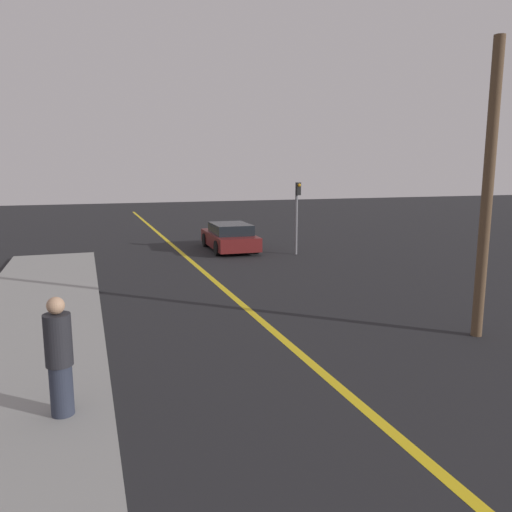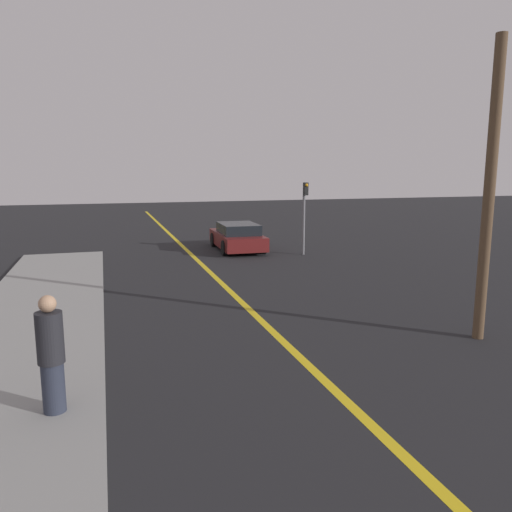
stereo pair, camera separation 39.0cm
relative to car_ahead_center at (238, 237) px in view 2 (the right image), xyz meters
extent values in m
cube|color=gold|center=(-2.32, -6.64, -0.62)|extent=(0.20, 60.00, 0.01)
cube|color=gray|center=(-7.75, -11.97, -0.56)|extent=(3.26, 25.34, 0.12)
cube|color=maroon|center=(0.00, 0.06, -0.13)|extent=(2.01, 4.39, 0.62)
cube|color=black|center=(0.00, -0.16, 0.42)|extent=(1.72, 2.43, 0.47)
cylinder|color=black|center=(-0.85, 1.43, -0.29)|extent=(0.24, 0.67, 0.67)
cylinder|color=black|center=(0.93, 1.37, -0.29)|extent=(0.24, 0.67, 0.67)
cylinder|color=black|center=(-0.93, -1.26, -0.29)|extent=(0.24, 0.67, 0.67)
cylinder|color=black|center=(0.85, -1.32, -0.29)|extent=(0.24, 0.67, 0.67)
cylinder|color=#282D3D|center=(-6.86, -14.81, -0.11)|extent=(0.34, 0.34, 0.79)
cylinder|color=#232328|center=(-6.86, -14.81, 0.67)|extent=(0.40, 0.40, 0.79)
sphere|color=tan|center=(-6.86, -14.81, 1.20)|extent=(0.26, 0.26, 0.26)
cylinder|color=slate|center=(2.48, -2.10, 0.98)|extent=(0.12, 0.12, 3.20)
cube|color=black|center=(2.48, -2.28, 2.30)|extent=(0.18, 0.18, 0.55)
sphere|color=orange|center=(2.48, -2.37, 2.47)|extent=(0.14, 0.14, 0.14)
cylinder|color=brown|center=(2.00, -13.65, 2.65)|extent=(0.24, 0.24, 6.54)
camera|label=1|loc=(-6.37, -22.41, 3.16)|focal=35.00mm
camera|label=2|loc=(-6.00, -22.53, 3.16)|focal=35.00mm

